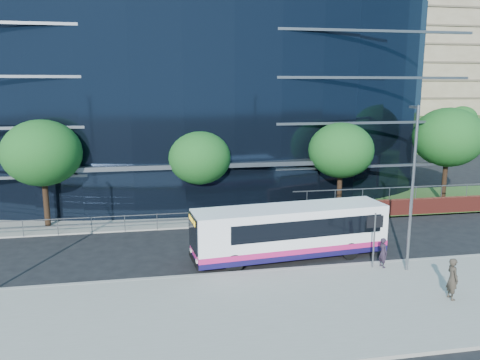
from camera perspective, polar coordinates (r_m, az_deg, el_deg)
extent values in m
plane|color=black|center=(24.53, 4.50, -10.21)|extent=(200.00, 200.00, 0.00)
cube|color=gray|center=(20.13, 8.26, -15.11)|extent=(80.00, 8.00, 0.15)
cube|color=gray|center=(23.61, 5.13, -10.90)|extent=(80.00, 0.25, 0.16)
cube|color=gold|center=(23.81, 5.00, -10.89)|extent=(80.00, 0.08, 0.01)
cube|color=gold|center=(23.95, 4.90, -10.76)|extent=(80.00, 0.08, 0.01)
cube|color=gray|center=(34.22, -10.10, -3.98)|extent=(50.00, 8.00, 0.10)
cube|color=black|center=(46.08, -8.05, 10.01)|extent=(38.00, 16.00, 16.00)
cube|color=#595E66|center=(32.03, -6.72, 1.76)|extent=(22.00, 1.20, 0.30)
cube|color=slate|center=(30.17, -13.91, -4.26)|extent=(24.00, 0.05, 0.05)
cube|color=slate|center=(30.29, -13.87, -5.08)|extent=(24.00, 0.05, 0.05)
cylinder|color=slate|center=(30.31, -13.87, -5.18)|extent=(0.04, 0.04, 1.10)
cube|color=#2D511E|center=(87.05, 15.64, 6.34)|extent=(60.00, 42.00, 4.00)
cube|color=#88755B|center=(88.93, 15.59, 16.14)|extent=(50.00, 12.00, 26.00)
cylinder|color=slate|center=(24.13, 16.02, -7.10)|extent=(0.08, 0.08, 2.80)
cube|color=black|center=(23.87, 16.12, -4.92)|extent=(0.85, 0.06, 0.60)
cylinder|color=black|center=(32.66, -22.55, -2.53)|extent=(0.36, 0.36, 3.30)
ellipsoid|color=#154A1A|center=(32.09, -22.99, 3.07)|extent=(4.95, 4.95, 4.21)
cylinder|color=black|center=(32.56, -4.87, -2.13)|extent=(0.36, 0.36, 2.86)
ellipsoid|color=#154A1A|center=(32.02, -4.96, 2.74)|extent=(4.29, 4.29, 3.65)
cylinder|color=black|center=(34.44, 12.01, -1.40)|extent=(0.36, 0.36, 3.08)
ellipsoid|color=#154A1A|center=(33.91, 12.22, 3.56)|extent=(4.62, 4.62, 3.93)
cylinder|color=black|center=(39.50, 23.64, -0.17)|extent=(0.36, 0.36, 3.52)
ellipsoid|color=#154A1A|center=(39.01, 24.04, 4.79)|extent=(5.28, 5.28, 4.49)
cylinder|color=black|center=(69.28, 15.39, 4.78)|extent=(0.36, 0.36, 3.08)
ellipsoid|color=#154A1A|center=(69.02, 15.52, 7.27)|extent=(4.62, 4.62, 3.93)
cylinder|color=black|center=(79.17, 25.29, 4.80)|extent=(0.36, 0.36, 2.86)
ellipsoid|color=#154A1A|center=(78.95, 25.46, 6.81)|extent=(4.29, 4.29, 3.65)
cylinder|color=slate|center=(23.65, 20.26, -1.20)|extent=(0.14, 0.14, 8.00)
cube|color=slate|center=(23.47, 20.49, 8.32)|extent=(0.15, 0.70, 0.12)
cube|color=white|center=(24.93, 6.12, -6.06)|extent=(10.47, 3.36, 2.48)
cube|color=#140F3F|center=(25.28, 6.07, -8.44)|extent=(10.49, 3.41, 0.28)
cube|color=#C11C64|center=(25.19, 6.08, -7.84)|extent=(10.49, 3.41, 0.28)
cube|color=black|center=(25.04, 7.33, -5.18)|extent=(8.43, 3.20, 0.94)
cube|color=black|center=(23.50, -5.72, -6.85)|extent=(0.28, 2.01, 1.45)
cube|color=black|center=(23.25, -5.78, -4.84)|extent=(0.29, 1.92, 0.37)
cube|color=yellow|center=(23.46, -5.98, -4.69)|extent=(0.14, 1.03, 0.21)
cube|color=black|center=(23.93, -5.66, -9.72)|extent=(0.33, 2.24, 0.22)
cylinder|color=black|center=(23.33, -0.74, -10.11)|extent=(0.96, 0.37, 0.94)
cylinder|color=black|center=(25.65, 13.24, -8.40)|extent=(0.96, 0.37, 0.94)
imported|color=#261C2B|center=(24.54, 17.04, -8.44)|extent=(0.44, 0.60, 1.50)
imported|color=#373026|center=(22.01, 24.47, -10.90)|extent=(0.47, 0.68, 1.80)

